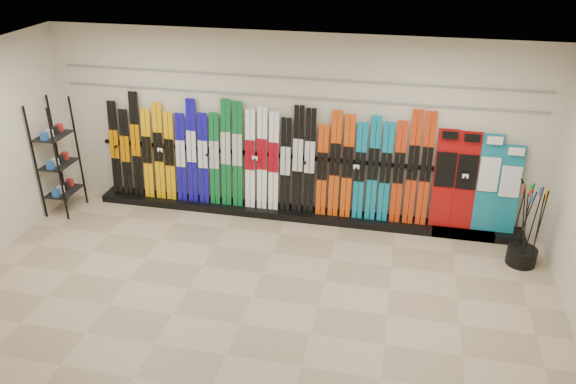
# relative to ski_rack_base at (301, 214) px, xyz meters

# --- Properties ---
(floor) EXTENTS (8.00, 8.00, 0.00)m
(floor) POSITION_rel_ski_rack_base_xyz_m (-0.22, -2.28, -0.06)
(floor) COLOR gray
(floor) RESTS_ON ground
(back_wall) EXTENTS (8.00, 0.00, 8.00)m
(back_wall) POSITION_rel_ski_rack_base_xyz_m (-0.22, 0.22, 1.44)
(back_wall) COLOR beige
(back_wall) RESTS_ON floor
(ceiling) EXTENTS (8.00, 8.00, 0.00)m
(ceiling) POSITION_rel_ski_rack_base_xyz_m (-0.22, -2.28, 2.94)
(ceiling) COLOR silver
(ceiling) RESTS_ON back_wall
(ski_rack_base) EXTENTS (8.00, 0.40, 0.12)m
(ski_rack_base) POSITION_rel_ski_rack_base_xyz_m (0.00, 0.00, 0.00)
(ski_rack_base) COLOR black
(ski_rack_base) RESTS_ON floor
(skis) EXTENTS (5.38, 0.22, 1.83)m
(skis) POSITION_rel_ski_rack_base_xyz_m (-0.65, 0.04, 0.90)
(skis) COLOR black
(skis) RESTS_ON ski_rack_base
(snowboards) EXTENTS (1.29, 0.24, 1.55)m
(snowboards) POSITION_rel_ski_rack_base_xyz_m (2.69, 0.08, 0.81)
(snowboards) COLOR #990C0C
(snowboards) RESTS_ON ski_rack_base
(accessory_rack) EXTENTS (0.40, 0.60, 1.93)m
(accessory_rack) POSITION_rel_ski_rack_base_xyz_m (-3.97, -0.58, 0.90)
(accessory_rack) COLOR black
(accessory_rack) RESTS_ON floor
(pole_bin) EXTENTS (0.42, 0.42, 0.25)m
(pole_bin) POSITION_rel_ski_rack_base_xyz_m (3.38, -0.68, 0.07)
(pole_bin) COLOR black
(pole_bin) RESTS_ON floor
(ski_poles) EXTENTS (0.32, 0.37, 1.18)m
(ski_poles) POSITION_rel_ski_rack_base_xyz_m (3.38, -0.66, 0.55)
(ski_poles) COLOR black
(ski_poles) RESTS_ON pole_bin
(slatwall_rail_0) EXTENTS (7.60, 0.02, 0.03)m
(slatwall_rail_0) POSITION_rel_ski_rack_base_xyz_m (-0.22, 0.20, 1.94)
(slatwall_rail_0) COLOR gray
(slatwall_rail_0) RESTS_ON back_wall
(slatwall_rail_1) EXTENTS (7.60, 0.02, 0.03)m
(slatwall_rail_1) POSITION_rel_ski_rack_base_xyz_m (-0.22, 0.20, 2.24)
(slatwall_rail_1) COLOR gray
(slatwall_rail_1) RESTS_ON back_wall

